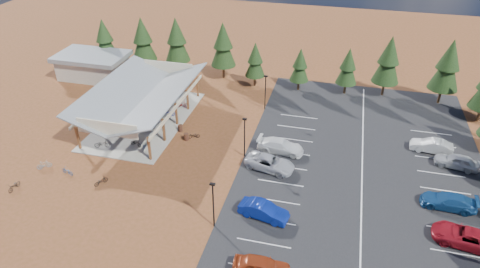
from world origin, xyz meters
TOP-DOWN VIEW (x-y plane):
  - ground at (0.00, 0.00)m, footprint 140.00×140.00m
  - asphalt_lot at (18.50, 3.00)m, footprint 27.00×44.00m
  - concrete_pad at (-10.00, 7.00)m, footprint 10.60×18.60m
  - bike_pavilion at (-10.00, 7.00)m, footprint 11.65×19.40m
  - outbuilding at (-24.00, 18.00)m, footprint 11.00×7.00m
  - lamp_post_0 at (5.00, -10.00)m, footprint 0.50×0.25m
  - lamp_post_1 at (5.00, 2.00)m, footprint 0.50×0.25m
  - lamp_post_2 at (5.00, 14.00)m, footprint 0.50×0.25m
  - trash_bin_0 at (-4.34, 5.46)m, footprint 0.60×0.60m
  - trash_bin_1 at (-2.89, 3.70)m, footprint 0.60×0.60m
  - pine_0 at (-23.66, 22.05)m, footprint 3.61×3.61m
  - pine_1 at (-16.73, 21.97)m, footprint 3.97×3.97m
  - pine_2 at (-11.28, 22.87)m, footprint 4.00×4.00m
  - pine_3 at (-3.58, 22.86)m, footprint 3.93×3.93m
  - pine_4 at (1.95, 21.21)m, footprint 3.01×3.01m
  - pine_5 at (8.72, 21.43)m, footprint 2.86×2.86m
  - pine_6 at (15.64, 21.88)m, footprint 3.08×3.08m
  - pine_7 at (21.14, 22.69)m, footprint 3.93×3.93m
  - pine_8 at (28.94, 22.06)m, footprint 4.11×4.11m
  - bike_0 at (-12.09, -0.56)m, footprint 1.94×1.20m
  - bike_1 at (-11.32, 4.02)m, footprint 1.64×0.68m
  - bike_2 at (-12.20, 9.09)m, footprint 1.95×0.87m
  - bike_3 at (-11.28, 13.11)m, footprint 1.52×0.87m
  - bike_4 at (-8.27, 0.71)m, footprint 1.65×0.87m
  - bike_5 at (-7.67, 6.56)m, footprint 1.81×1.00m
  - bike_6 at (-7.38, 8.93)m, footprint 1.95×0.79m
  - bike_7 at (-6.43, 11.50)m, footprint 1.73×0.73m
  - bike_8 at (-17.05, -9.96)m, footprint 0.63×1.70m
  - bike_9 at (-16.31, -5.90)m, footprint 1.50×1.39m
  - bike_10 at (-13.14, -6.24)m, footprint 1.62×0.86m
  - bike_12 at (-8.64, -6.91)m, footprint 1.28×1.68m
  - bike_16 at (-2.10, 4.25)m, footprint 1.64×1.22m
  - car_0 at (10.49, -14.37)m, footprint 4.91×2.18m
  - car_1 at (9.28, -7.65)m, footprint 5.11×2.57m
  - car_2 at (8.36, 0.26)m, footprint 6.03×3.68m
  - car_3 at (8.94, 3.93)m, footprint 5.66×2.61m
  - car_6 at (27.49, -6.54)m, footprint 6.14×3.59m
  - car_7 at (26.77, -1.71)m, footprint 5.40×2.45m
  - car_8 at (28.70, 5.77)m, footprint 4.94×2.67m
  - car_9 at (26.33, 8.45)m, footprint 4.90×2.06m

SIDE VIEW (x-z plane):
  - ground at x=0.00m, z-range 0.00..0.00m
  - asphalt_lot at x=18.50m, z-range 0.00..0.04m
  - concrete_pad at x=-10.00m, z-range 0.00..0.10m
  - bike_10 at x=-13.14m, z-range 0.00..0.81m
  - bike_16 at x=-2.10m, z-range 0.00..0.83m
  - bike_12 at x=-8.64m, z-range 0.00..0.85m
  - bike_8 at x=-17.05m, z-range 0.00..0.88m
  - trash_bin_0 at x=-4.34m, z-range 0.00..0.90m
  - trash_bin_1 at x=-2.89m, z-range 0.00..0.90m
  - bike_9 at x=-16.31m, z-range 0.00..0.96m
  - bike_4 at x=-8.27m, z-range 0.10..0.93m
  - bike_3 at x=-11.28m, z-range 0.10..0.98m
  - bike_1 at x=-11.32m, z-range 0.10..1.05m
  - bike_0 at x=-12.09m, z-range 0.10..1.06m
  - bike_2 at x=-12.20m, z-range 0.10..1.09m
  - bike_6 at x=-7.38m, z-range 0.10..1.10m
  - bike_7 at x=-6.43m, z-range 0.10..1.11m
  - bike_5 at x=-7.67m, z-range 0.10..1.14m
  - car_7 at x=26.77m, z-range 0.04..1.58m
  - car_2 at x=8.36m, z-range 0.04..1.60m
  - car_9 at x=26.33m, z-range 0.04..1.61m
  - car_8 at x=28.70m, z-range 0.04..1.64m
  - car_3 at x=8.94m, z-range 0.04..1.64m
  - car_6 at x=27.49m, z-range 0.04..1.64m
  - car_1 at x=9.28m, z-range 0.04..1.65m
  - car_0 at x=10.49m, z-range 0.04..1.68m
  - outbuilding at x=-24.00m, z-range 0.08..3.98m
  - lamp_post_0 at x=5.00m, z-range 0.41..5.55m
  - lamp_post_1 at x=5.00m, z-range 0.41..5.55m
  - lamp_post_2 at x=5.00m, z-range 0.41..5.55m
  - bike_pavilion at x=-10.00m, z-range 1.34..6.31m
  - pine_5 at x=8.72m, z-range 0.73..7.39m
  - pine_4 at x=1.95m, z-range 0.77..7.78m
  - pine_6 at x=15.64m, z-range 0.79..7.95m
  - pine_0 at x=-23.66m, z-range 0.93..9.35m
  - pine_3 at x=-3.58m, z-range 1.01..10.17m
  - pine_7 at x=21.14m, z-range 1.02..10.18m
  - pine_1 at x=-16.73m, z-range 1.02..10.27m
  - pine_2 at x=-11.28m, z-range 1.03..10.35m
  - pine_8 at x=28.94m, z-range 1.06..10.65m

